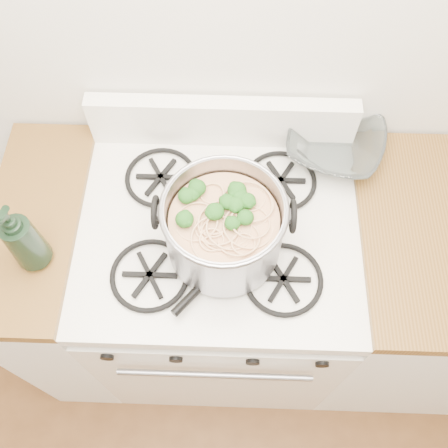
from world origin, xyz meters
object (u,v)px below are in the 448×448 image
spatula (243,243)px  stock_pot (224,228)px  glass_bowl (334,147)px  bottle (21,237)px  gas_range (220,291)px

spatula → stock_pot: bearing=-137.2°
stock_pot → glass_bowl: size_ratio=3.04×
bottle → stock_pot: bearing=22.3°
glass_bowl → bottle: bearing=-154.8°
gas_range → bottle: size_ratio=3.95×
stock_pot → spatula: (0.05, 0.00, -0.08)m
bottle → glass_bowl: bearing=41.5°
spatula → gas_range: bearing=178.0°
stock_pot → glass_bowl: 0.45m
glass_bowl → spatula: bearing=-129.0°
stock_pot → spatula: 0.10m
spatula → bottle: (-0.53, -0.05, 0.10)m
glass_bowl → gas_range: bearing=-141.4°
spatula → bottle: bottle is taller
spatula → glass_bowl: glass_bowl is taller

